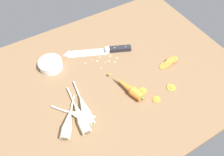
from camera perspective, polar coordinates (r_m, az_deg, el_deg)
name	(u,v)px	position (r cm, az deg, el deg)	size (l,w,h in cm)	color
ground_plane	(110,80)	(102.65, -0.56, -0.41)	(120.00, 90.00, 4.00)	brown
chefs_knife	(96,51)	(111.12, -4.20, 6.95)	(33.17, 16.94, 4.18)	silver
whole_carrot	(129,88)	(95.24, 4.36, -2.55)	(8.58, 19.61, 4.20)	orange
parsnip_front	(80,116)	(88.92, -8.32, -9.92)	(5.04, 23.84, 4.00)	silver
parsnip_mid_left	(68,123)	(88.43, -11.47, -11.51)	(12.98, 17.68, 4.00)	silver
parsnip_mid_right	(85,109)	(90.35, -7.19, -7.97)	(5.76, 23.18, 4.00)	silver
parsnip_back	(79,116)	(89.14, -8.51, -9.70)	(13.85, 16.80, 4.00)	silver
carrot_slice_stack	(168,63)	(108.39, 14.53, 3.86)	(9.85, 3.75, 3.33)	orange
carrot_slice_stray_near	(157,99)	(95.78, 11.58, -5.43)	(3.41, 3.41, 0.70)	orange
carrot_slice_stray_mid	(171,87)	(100.74, 15.27, -2.37)	(4.00, 4.00, 0.70)	orange
carrot_slice_stray_far	(143,90)	(97.20, 8.06, -3.25)	(3.49, 3.49, 0.70)	orange
prep_bowl	(51,64)	(107.12, -15.79, 3.47)	(11.00, 11.00, 4.00)	white
mince_crumbs	(109,56)	(108.88, -0.72, 5.68)	(19.17, 8.16, 0.87)	beige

